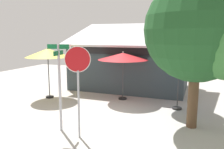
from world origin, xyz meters
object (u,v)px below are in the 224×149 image
at_px(shade_tree, 205,32).
at_px(stop_sign, 78,74).
at_px(patio_umbrella_crimson_center, 123,57).
at_px(patio_umbrella_mustard_left, 48,53).
at_px(street_sign_post, 60,79).
at_px(patio_umbrella_royal_blue_right, 180,56).

bearing_deg(shade_tree, stop_sign, -149.85).
bearing_deg(patio_umbrella_crimson_center, patio_umbrella_mustard_left, -163.89).
bearing_deg(patio_umbrella_mustard_left, patio_umbrella_crimson_center, 16.11).
height_order(street_sign_post, patio_umbrella_crimson_center, street_sign_post).
bearing_deg(patio_umbrella_crimson_center, street_sign_post, -99.31).
height_order(street_sign_post, stop_sign, street_sign_post).
height_order(patio_umbrella_crimson_center, shade_tree, shade_tree).
xyz_separation_m(street_sign_post, stop_sign, (0.89, -0.28, 0.29)).
distance_m(patio_umbrella_royal_blue_right, shade_tree, 2.53).
distance_m(stop_sign, patio_umbrella_royal_blue_right, 5.14).
relative_size(stop_sign, patio_umbrella_royal_blue_right, 1.09).
relative_size(street_sign_post, stop_sign, 1.02).
relative_size(patio_umbrella_royal_blue_right, shade_tree, 0.51).
height_order(stop_sign, patio_umbrella_royal_blue_right, stop_sign).
bearing_deg(street_sign_post, patio_umbrella_mustard_left, 130.89).
xyz_separation_m(stop_sign, patio_umbrella_mustard_left, (-4.02, 3.88, 0.29)).
height_order(stop_sign, patio_umbrella_crimson_center, stop_sign).
distance_m(stop_sign, patio_umbrella_mustard_left, 5.60).
bearing_deg(patio_umbrella_royal_blue_right, shade_tree, -65.55).
height_order(stop_sign, patio_umbrella_mustard_left, stop_sign).
bearing_deg(shade_tree, street_sign_post, -157.75).
xyz_separation_m(stop_sign, patio_umbrella_royal_blue_right, (2.80, 4.29, 0.31)).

